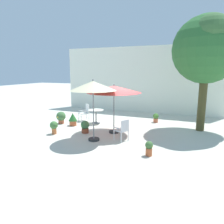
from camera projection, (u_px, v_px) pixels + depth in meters
name	position (u px, v px, depth m)	size (l,w,h in m)	color
ground_plane	(111.00, 129.00, 10.09)	(60.00, 60.00, 0.00)	beige
villa_facade	(139.00, 80.00, 13.99)	(10.58, 0.30, 4.30)	white
shade_tree	(208.00, 50.00, 9.18)	(3.10, 2.96, 5.12)	#464122
patio_umbrella_0	(93.00, 87.00, 8.04)	(1.81, 1.81, 2.42)	#2D2D2D
patio_umbrella_1	(114.00, 90.00, 9.13)	(2.40, 2.40, 2.17)	#2D2D2D
cafe_table_0	(96.00, 114.00, 11.08)	(0.81, 0.81, 0.73)	silver
patio_chair_0	(85.00, 112.00, 11.63)	(0.68, 0.68, 0.93)	white
patio_chair_1	(123.00, 129.00, 8.28)	(0.58, 0.58, 0.87)	silver
potted_plant_0	(149.00, 148.00, 6.87)	(0.26, 0.26, 0.50)	#C05C34
potted_plant_1	(61.00, 117.00, 11.08)	(0.49, 0.50, 0.63)	#AE5A3D
potted_plant_2	(73.00, 119.00, 10.65)	(0.43, 0.43, 0.65)	#B65B37
potted_plant_3	(156.00, 117.00, 11.33)	(0.30, 0.30, 0.49)	#C86644
potted_plant_4	(54.00, 126.00, 9.24)	(0.35, 0.35, 0.57)	#C06C3C
potted_plant_5	(85.00, 126.00, 9.40)	(0.38, 0.38, 0.56)	brown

